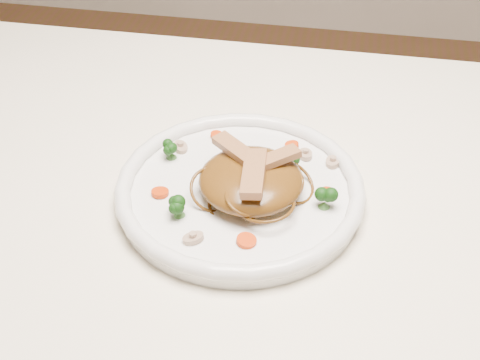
# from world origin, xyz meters

# --- Properties ---
(table) EXTENTS (1.20, 0.80, 0.75)m
(table) POSITION_xyz_m (0.00, 0.00, 0.65)
(table) COLOR white
(table) RESTS_ON ground
(plate) EXTENTS (0.34, 0.34, 0.02)m
(plate) POSITION_xyz_m (-0.07, -0.00, 0.76)
(plate) COLOR white
(plate) RESTS_ON table
(noodle_mound) EXTENTS (0.14, 0.14, 0.04)m
(noodle_mound) POSITION_xyz_m (-0.05, -0.01, 0.79)
(noodle_mound) COLOR #5B3A11
(noodle_mound) RESTS_ON plate
(chicken_a) EXTENTS (0.06, 0.05, 0.01)m
(chicken_a) POSITION_xyz_m (-0.03, 0.01, 0.81)
(chicken_a) COLOR #A9754F
(chicken_a) RESTS_ON noodle_mound
(chicken_b) EXTENTS (0.06, 0.06, 0.01)m
(chicken_b) POSITION_xyz_m (-0.08, 0.02, 0.81)
(chicken_b) COLOR #A9754F
(chicken_b) RESTS_ON noodle_mound
(chicken_c) EXTENTS (0.03, 0.08, 0.01)m
(chicken_c) POSITION_xyz_m (-0.05, -0.02, 0.81)
(chicken_c) COLOR #A9754F
(chicken_c) RESTS_ON noodle_mound
(broccoli_0) EXTENTS (0.03, 0.03, 0.03)m
(broccoli_0) POSITION_xyz_m (-0.01, 0.04, 0.78)
(broccoli_0) COLOR #0E420D
(broccoli_0) RESTS_ON plate
(broccoli_1) EXTENTS (0.03, 0.03, 0.03)m
(broccoli_1) POSITION_xyz_m (-0.17, 0.04, 0.78)
(broccoli_1) COLOR #0E420D
(broccoli_1) RESTS_ON plate
(broccoli_2) EXTENTS (0.03, 0.03, 0.03)m
(broccoli_2) POSITION_xyz_m (-0.13, -0.06, 0.78)
(broccoli_2) COLOR #0E420D
(broccoli_2) RESTS_ON plate
(broccoli_3) EXTENTS (0.03, 0.03, 0.03)m
(broccoli_3) POSITION_xyz_m (0.03, -0.02, 0.78)
(broccoli_3) COLOR #0E420D
(broccoli_3) RESTS_ON plate
(carrot_0) EXTENTS (0.02, 0.02, 0.00)m
(carrot_0) POSITION_xyz_m (-0.02, 0.09, 0.77)
(carrot_0) COLOR #C73707
(carrot_0) RESTS_ON plate
(carrot_1) EXTENTS (0.03, 0.03, 0.00)m
(carrot_1) POSITION_xyz_m (-0.16, -0.03, 0.77)
(carrot_1) COLOR #C73707
(carrot_1) RESTS_ON plate
(carrot_2) EXTENTS (0.02, 0.02, 0.00)m
(carrot_2) POSITION_xyz_m (0.04, 0.01, 0.77)
(carrot_2) COLOR #C73707
(carrot_2) RESTS_ON plate
(carrot_3) EXTENTS (0.02, 0.02, 0.00)m
(carrot_3) POSITION_xyz_m (-0.12, 0.10, 0.77)
(carrot_3) COLOR #C73707
(carrot_3) RESTS_ON plate
(carrot_4) EXTENTS (0.03, 0.03, 0.00)m
(carrot_4) POSITION_xyz_m (-0.05, -0.09, 0.77)
(carrot_4) COLOR #C73707
(carrot_4) RESTS_ON plate
(mushroom_0) EXTENTS (0.03, 0.03, 0.01)m
(mushroom_0) POSITION_xyz_m (-0.10, -0.10, 0.77)
(mushroom_0) COLOR #C9B096
(mushroom_0) RESTS_ON plate
(mushroom_1) EXTENTS (0.03, 0.03, 0.01)m
(mushroom_1) POSITION_xyz_m (0.04, 0.07, 0.77)
(mushroom_1) COLOR #C9B096
(mushroom_1) RESTS_ON plate
(mushroom_2) EXTENTS (0.03, 0.03, 0.01)m
(mushroom_2) POSITION_xyz_m (-0.16, 0.06, 0.77)
(mushroom_2) COLOR #C9B096
(mushroom_2) RESTS_ON plate
(mushroom_3) EXTENTS (0.03, 0.03, 0.01)m
(mushroom_3) POSITION_xyz_m (0.00, 0.08, 0.77)
(mushroom_3) COLOR #C9B096
(mushroom_3) RESTS_ON plate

